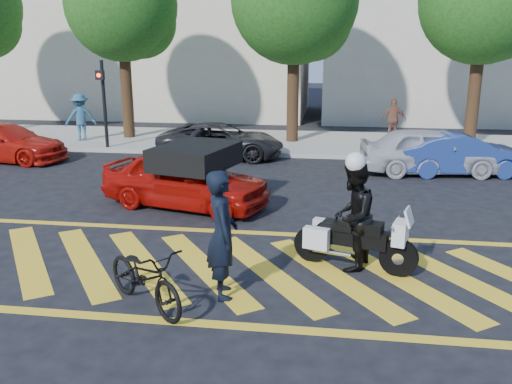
# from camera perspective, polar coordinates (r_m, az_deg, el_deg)

# --- Properties ---
(ground) EXTENTS (90.00, 90.00, 0.00)m
(ground) POSITION_cam_1_polar(r_m,az_deg,el_deg) (9.44, -1.78, -8.19)
(ground) COLOR black
(ground) RESTS_ON ground
(sidewalk) EXTENTS (60.00, 5.00, 0.15)m
(sidewalk) POSITION_cam_1_polar(r_m,az_deg,el_deg) (20.90, 3.81, 5.21)
(sidewalk) COLOR #9E998E
(sidewalk) RESTS_ON ground
(crosswalk) EXTENTS (12.33, 4.00, 0.01)m
(crosswalk) POSITION_cam_1_polar(r_m,az_deg,el_deg) (9.44, -2.02, -8.15)
(crosswalk) COLOR yellow
(crosswalk) RESTS_ON ground
(building_left) EXTENTS (16.00, 8.00, 10.00)m
(building_left) POSITION_cam_1_polar(r_m,az_deg,el_deg) (31.03, -10.29, 17.48)
(building_left) COLOR beige
(building_left) RESTS_ON ground
(building_right) EXTENTS (16.00, 8.00, 11.00)m
(building_right) POSITION_cam_1_polar(r_m,az_deg,el_deg) (30.50, 23.39, 17.49)
(building_right) COLOR beige
(building_right) RESTS_ON ground
(tree_left) EXTENTS (4.20, 4.20, 7.26)m
(tree_left) POSITION_cam_1_polar(r_m,az_deg,el_deg) (22.07, -13.57, 18.20)
(tree_left) COLOR black
(tree_left) RESTS_ON ground
(tree_center) EXTENTS (4.60, 4.60, 7.56)m
(tree_center) POSITION_cam_1_polar(r_m,az_deg,el_deg) (20.67, 4.46, 19.06)
(tree_center) COLOR black
(tree_center) RESTS_ON ground
(tree_right) EXTENTS (4.40, 4.40, 7.41)m
(tree_right) POSITION_cam_1_polar(r_m,az_deg,el_deg) (21.25, 23.14, 17.70)
(tree_right) COLOR black
(tree_right) RESTS_ON ground
(signal_pole) EXTENTS (0.28, 0.43, 3.20)m
(signal_pole) POSITION_cam_1_polar(r_m,az_deg,el_deg) (20.01, -15.79, 9.55)
(signal_pole) COLOR black
(signal_pole) RESTS_ON ground
(officer_bike) EXTENTS (0.68, 0.84, 1.99)m
(officer_bike) POSITION_cam_1_polar(r_m,az_deg,el_deg) (8.19, -3.59, -4.50)
(officer_bike) COLOR black
(officer_bike) RESTS_ON ground
(bicycle) EXTENTS (1.84, 1.68, 0.97)m
(bicycle) POSITION_cam_1_polar(r_m,az_deg,el_deg) (8.16, -11.61, -8.73)
(bicycle) COLOR black
(bicycle) RESTS_ON ground
(police_motorcycle) EXTENTS (2.11, 1.02, 0.96)m
(police_motorcycle) POSITION_cam_1_polar(r_m,az_deg,el_deg) (9.48, 10.13, -4.94)
(police_motorcycle) COLOR black
(police_motorcycle) RESTS_ON ground
(officer_moto) EXTENTS (0.95, 1.09, 1.89)m
(officer_moto) POSITION_cam_1_polar(r_m,az_deg,el_deg) (9.33, 10.16, -2.51)
(officer_moto) COLOR black
(officer_moto) RESTS_ON ground
(red_convertible) EXTENTS (4.29, 2.61, 1.37)m
(red_convertible) POSITION_cam_1_polar(r_m,az_deg,el_deg) (12.86, -7.43, 1.38)
(red_convertible) COLOR #9F0C07
(red_convertible) RESTS_ON ground
(parked_left) EXTENTS (4.35, 2.24, 1.21)m
(parked_left) POSITION_cam_1_polar(r_m,az_deg,el_deg) (19.74, -24.84, 4.76)
(parked_left) COLOR red
(parked_left) RESTS_ON ground
(parked_mid_left) EXTENTS (4.27, 2.05, 1.17)m
(parked_mid_left) POSITION_cam_1_polar(r_m,az_deg,el_deg) (18.38, -3.72, 5.41)
(parked_mid_left) COLOR black
(parked_mid_left) RESTS_ON ground
(parked_mid_right) EXTENTS (4.22, 2.05, 1.39)m
(parked_mid_right) POSITION_cam_1_polar(r_m,az_deg,el_deg) (16.86, 17.76, 4.15)
(parked_mid_right) COLOR #BBBBBF
(parked_mid_right) RESTS_ON ground
(parked_right) EXTENTS (3.87, 1.75, 1.23)m
(parked_right) POSITION_cam_1_polar(r_m,az_deg,el_deg) (17.05, 20.81, 3.74)
(parked_right) COLOR navy
(parked_right) RESTS_ON ground
(pedestrian_left) EXTENTS (1.32, 1.20, 1.78)m
(pedestrian_left) POSITION_cam_1_polar(r_m,az_deg,el_deg) (21.92, -17.99, 7.52)
(pedestrian_left) COLOR #2E5E7E
(pedestrian_left) RESTS_ON sidewalk
(pedestrian_right) EXTENTS (0.94, 0.41, 1.60)m
(pedestrian_right) POSITION_cam_1_polar(r_m,az_deg,el_deg) (21.52, 14.26, 7.42)
(pedestrian_right) COLOR brown
(pedestrian_right) RESTS_ON sidewalk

